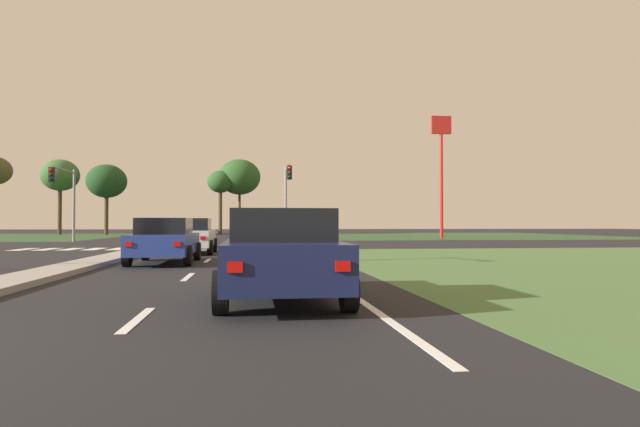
# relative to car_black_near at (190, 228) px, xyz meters

# --- Properties ---
(ground_plane) EXTENTS (200.00, 200.00, 0.00)m
(ground_plane) POSITION_rel_car_black_near_xyz_m (2.19, -31.97, -0.76)
(ground_plane) COLOR black
(grass_verge_far_right) EXTENTS (35.00, 35.00, 0.01)m
(grass_verge_far_right) POSITION_rel_car_black_near_xyz_m (27.69, -7.47, -0.75)
(grass_verge_far_right) COLOR #2D4C28
(grass_verge_far_right) RESTS_ON ground
(median_island_near) EXTENTS (1.20, 22.00, 0.14)m
(median_island_near) POSITION_rel_car_black_near_xyz_m (2.19, -50.97, -0.69)
(median_island_near) COLOR gray
(median_island_near) RESTS_ON ground
(median_island_far) EXTENTS (1.20, 36.00, 0.14)m
(median_island_far) POSITION_rel_car_black_near_xyz_m (2.19, -6.97, -0.69)
(median_island_far) COLOR gray
(median_island_far) RESTS_ON ground
(lane_dash_near) EXTENTS (0.14, 2.00, 0.01)m
(lane_dash_near) POSITION_rel_car_black_near_xyz_m (5.69, -58.91, -0.75)
(lane_dash_near) COLOR silver
(lane_dash_near) RESTS_ON ground
(lane_dash_second) EXTENTS (0.14, 2.00, 0.01)m
(lane_dash_second) POSITION_rel_car_black_near_xyz_m (5.69, -52.91, -0.75)
(lane_dash_second) COLOR silver
(lane_dash_second) RESTS_ON ground
(lane_dash_third) EXTENTS (0.14, 2.00, 0.01)m
(lane_dash_third) POSITION_rel_car_black_near_xyz_m (5.69, -46.91, -0.75)
(lane_dash_third) COLOR silver
(lane_dash_third) RESTS_ON ground
(edge_line_right) EXTENTS (0.14, 24.00, 0.01)m
(edge_line_right) POSITION_rel_car_black_near_xyz_m (9.04, -49.97, -0.75)
(edge_line_right) COLOR silver
(edge_line_right) RESTS_ON ground
(stop_bar_near) EXTENTS (6.40, 0.50, 0.01)m
(stop_bar_near) POSITION_rel_car_black_near_xyz_m (5.99, -38.97, -0.75)
(stop_bar_near) COLOR silver
(stop_bar_near) RESTS_ON ground
(crosswalk_bar_near) EXTENTS (0.70, 2.80, 0.01)m
(crosswalk_bar_near) POSITION_rel_car_black_near_xyz_m (-4.21, -37.17, -0.75)
(crosswalk_bar_near) COLOR silver
(crosswalk_bar_near) RESTS_ON ground
(crosswalk_bar_second) EXTENTS (0.70, 2.80, 0.01)m
(crosswalk_bar_second) POSITION_rel_car_black_near_xyz_m (-3.06, -37.17, -0.75)
(crosswalk_bar_second) COLOR silver
(crosswalk_bar_second) RESTS_ON ground
(crosswalk_bar_third) EXTENTS (0.70, 2.80, 0.01)m
(crosswalk_bar_third) POSITION_rel_car_black_near_xyz_m (-1.91, -37.17, -0.75)
(crosswalk_bar_third) COLOR silver
(crosswalk_bar_third) RESTS_ON ground
(crosswalk_bar_fourth) EXTENTS (0.70, 2.80, 0.01)m
(crosswalk_bar_fourth) POSITION_rel_car_black_near_xyz_m (-0.76, -37.17, -0.75)
(crosswalk_bar_fourth) COLOR silver
(crosswalk_bar_fourth) RESTS_ON ground
(crosswalk_bar_fifth) EXTENTS (0.70, 2.80, 0.01)m
(crosswalk_bar_fifth) POSITION_rel_car_black_near_xyz_m (0.39, -37.17, -0.75)
(crosswalk_bar_fifth) COLOR silver
(crosswalk_bar_fifth) RESTS_ON ground
(crosswalk_bar_sixth) EXTENTS (0.70, 2.80, 0.01)m
(crosswalk_bar_sixth) POSITION_rel_car_black_near_xyz_m (1.54, -37.17, -0.75)
(crosswalk_bar_sixth) COLOR silver
(crosswalk_bar_sixth) RESTS_ON ground
(crosswalk_bar_seventh) EXTENTS (0.70, 2.80, 0.01)m
(crosswalk_bar_seventh) POSITION_rel_car_black_near_xyz_m (2.69, -37.17, -0.75)
(crosswalk_bar_seventh) COLOR silver
(crosswalk_bar_seventh) RESTS_ON ground
(car_black_near) EXTENTS (1.94, 4.17, 1.48)m
(car_black_near) POSITION_rel_car_black_near_xyz_m (0.00, 0.00, 0.00)
(car_black_near) COLOR black
(car_black_near) RESTS_ON ground
(car_white_second) EXTENTS (2.06, 4.40, 1.54)m
(car_white_second) POSITION_rel_car_black_near_xyz_m (4.62, -42.25, 0.03)
(car_white_second) COLOR silver
(car_white_second) RESTS_ON ground
(car_blue_third) EXTENTS (2.02, 4.61, 1.48)m
(car_blue_third) POSITION_rel_car_black_near_xyz_m (4.40, -48.01, 0.00)
(car_blue_third) COLOR navy
(car_blue_third) RESTS_ON ground
(car_navy_fourth) EXTENTS (2.07, 4.39, 1.53)m
(car_navy_fourth) POSITION_rel_car_black_near_xyz_m (7.71, -57.29, 0.03)
(car_navy_fourth) COLOR #161E47
(car_navy_fourth) RESTS_ON ground
(traffic_signal_far_left) EXTENTS (0.32, 4.82, 5.20)m
(traffic_signal_far_left) POSITION_rel_car_black_near_xyz_m (-5.41, -27.17, 2.85)
(traffic_signal_far_left) COLOR gray
(traffic_signal_far_left) RESTS_ON ground
(traffic_signal_far_right) EXTENTS (0.32, 4.51, 5.55)m
(traffic_signal_far_right) POSITION_rel_car_black_near_xyz_m (9.79, -26.99, 3.06)
(traffic_signal_far_right) COLOR gray
(traffic_signal_far_right) RESTS_ON ground
(pedestrian_at_median) EXTENTS (0.34, 0.34, 1.65)m
(pedestrian_at_median) POSITION_rel_car_black_near_xyz_m (2.23, -19.41, 0.38)
(pedestrian_at_median) COLOR maroon
(pedestrian_at_median) RESTS_ON median_island_far
(fastfood_pole_sign) EXTENTS (1.80, 0.40, 10.98)m
(fastfood_pole_sign) POSITION_rel_car_black_near_xyz_m (24.15, -19.17, 7.29)
(fastfood_pole_sign) COLOR red
(fastfood_pole_sign) RESTS_ON ground
(treeline_second) EXTENTS (4.50, 4.50, 9.12)m
(treeline_second) POSITION_rel_car_black_near_xyz_m (-15.80, 3.26, 6.38)
(treeline_second) COLOR #423323
(treeline_second) RESTS_ON ground
(treeline_third) EXTENTS (4.74, 4.74, 8.45)m
(treeline_third) POSITION_rel_car_black_near_xyz_m (-10.06, 2.04, 5.64)
(treeline_third) COLOR #423323
(treeline_third) RESTS_ON ground
(treeline_fourth) EXTENTS (3.20, 3.20, 7.84)m
(treeline_fourth) POSITION_rel_car_black_near_xyz_m (3.47, 1.61, 5.58)
(treeline_fourth) COLOR #423323
(treeline_fourth) RESTS_ON ground
(treeline_fifth) EXTENTS (5.21, 5.21, 9.37)m
(treeline_fifth) POSITION_rel_car_black_near_xyz_m (5.77, 2.68, 6.38)
(treeline_fifth) COLOR #423323
(treeline_fifth) RESTS_ON ground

